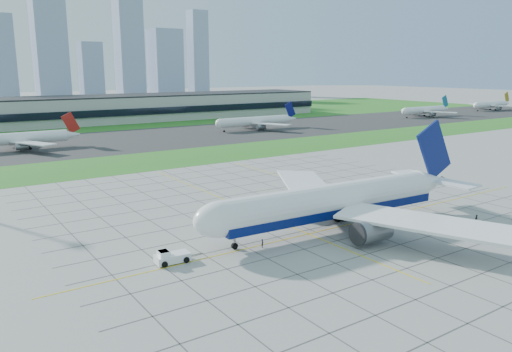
{
  "coord_description": "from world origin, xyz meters",
  "views": [
    {
      "loc": [
        -70.22,
        -72.39,
        31.21
      ],
      "look_at": [
        -6.53,
        21.12,
        7.0
      ],
      "focal_mm": 35.0,
      "sensor_mm": 36.0,
      "label": 1
    }
  ],
  "objects_px": {
    "pushback_tug": "(171,257)",
    "distant_jet_2": "(256,121)",
    "distant_jet_1": "(22,138)",
    "distant_jet_4": "(491,104)",
    "crew_near": "(262,243)",
    "distant_jet_3": "(425,110)",
    "airliner": "(334,202)",
    "crew_far": "(477,219)"
  },
  "relations": [
    {
      "from": "pushback_tug",
      "to": "distant_jet_2",
      "type": "distance_m",
      "value": 187.12
    },
    {
      "from": "crew_near",
      "to": "distant_jet_3",
      "type": "distance_m",
      "value": 276.65
    },
    {
      "from": "airliner",
      "to": "distant_jet_2",
      "type": "distance_m",
      "value": 169.23
    },
    {
      "from": "pushback_tug",
      "to": "distant_jet_4",
      "type": "height_order",
      "value": "distant_jet_4"
    },
    {
      "from": "distant_jet_3",
      "to": "distant_jet_4",
      "type": "height_order",
      "value": "same"
    },
    {
      "from": "airliner",
      "to": "crew_far",
      "type": "distance_m",
      "value": 31.33
    },
    {
      "from": "distant_jet_1",
      "to": "crew_near",
      "type": "bearing_deg",
      "value": -84.21
    },
    {
      "from": "crew_near",
      "to": "distant_jet_1",
      "type": "bearing_deg",
      "value": 49.97
    },
    {
      "from": "airliner",
      "to": "crew_far",
      "type": "relative_size",
      "value": 41.52
    },
    {
      "from": "distant_jet_1",
      "to": "pushback_tug",
      "type": "bearing_deg",
      "value": -90.74
    },
    {
      "from": "crew_near",
      "to": "distant_jet_1",
      "type": "distance_m",
      "value": 146.38
    },
    {
      "from": "airliner",
      "to": "distant_jet_1",
      "type": "xyz_separation_m",
      "value": [
        -32.65,
        144.68,
        -1.09
      ]
    },
    {
      "from": "airliner",
      "to": "distant_jet_3",
      "type": "height_order",
      "value": "airliner"
    },
    {
      "from": "pushback_tug",
      "to": "distant_jet_2",
      "type": "xyz_separation_m",
      "value": [
        116.47,
        146.42,
        3.46
      ]
    },
    {
      "from": "crew_near",
      "to": "crew_far",
      "type": "bearing_deg",
      "value": -61.44
    },
    {
      "from": "airliner",
      "to": "distant_jet_4",
      "type": "bearing_deg",
      "value": 29.28
    },
    {
      "from": "airliner",
      "to": "distant_jet_1",
      "type": "distance_m",
      "value": 148.32
    },
    {
      "from": "crew_near",
      "to": "crew_far",
      "type": "xyz_separation_m",
      "value": [
        45.66,
        -12.76,
        0.01
      ]
    },
    {
      "from": "crew_far",
      "to": "distant_jet_4",
      "type": "bearing_deg",
      "value": 37.04
    },
    {
      "from": "distant_jet_1",
      "to": "distant_jet_4",
      "type": "relative_size",
      "value": 0.95
    },
    {
      "from": "distant_jet_4",
      "to": "crew_far",
      "type": "bearing_deg",
      "value": -149.5
    },
    {
      "from": "crew_near",
      "to": "distant_jet_3",
      "type": "xyz_separation_m",
      "value": [
        235.33,
        145.4,
        3.7
      ]
    },
    {
      "from": "distant_jet_1",
      "to": "distant_jet_4",
      "type": "xyz_separation_m",
      "value": [
        338.82,
        5.6,
        0.0
      ]
    },
    {
      "from": "airliner",
      "to": "distant_jet_4",
      "type": "xyz_separation_m",
      "value": [
        306.17,
        150.28,
        -1.09
      ]
    },
    {
      "from": "distant_jet_4",
      "to": "pushback_tug",
      "type": "bearing_deg",
      "value": -156.43
    },
    {
      "from": "crew_far",
      "to": "distant_jet_3",
      "type": "distance_m",
      "value": 246.99
    },
    {
      "from": "pushback_tug",
      "to": "distant_jet_2",
      "type": "height_order",
      "value": "distant_jet_2"
    },
    {
      "from": "distant_jet_2",
      "to": "distant_jet_4",
      "type": "distance_m",
      "value": 224.21
    },
    {
      "from": "crew_near",
      "to": "distant_jet_2",
      "type": "bearing_deg",
      "value": 10.34
    },
    {
      "from": "pushback_tug",
      "to": "crew_near",
      "type": "bearing_deg",
      "value": -5.56
    },
    {
      "from": "distant_jet_4",
      "to": "distant_jet_3",
      "type": "bearing_deg",
      "value": -176.26
    },
    {
      "from": "airliner",
      "to": "distant_jet_3",
      "type": "relative_size",
      "value": 1.44
    },
    {
      "from": "distant_jet_2",
      "to": "crew_far",
      "type": "bearing_deg",
      "value": -108.52
    },
    {
      "from": "pushback_tug",
      "to": "distant_jet_1",
      "type": "relative_size",
      "value": 0.2
    },
    {
      "from": "distant_jet_1",
      "to": "distant_jet_3",
      "type": "bearing_deg",
      "value": -0.04
    },
    {
      "from": "crew_far",
      "to": "distant_jet_2",
      "type": "bearing_deg",
      "value": 78.02
    },
    {
      "from": "crew_far",
      "to": "distant_jet_4",
      "type": "relative_size",
      "value": 0.04
    },
    {
      "from": "distant_jet_1",
      "to": "distant_jet_4",
      "type": "distance_m",
      "value": 338.86
    },
    {
      "from": "crew_far",
      "to": "distant_jet_2",
      "type": "relative_size",
      "value": 0.03
    },
    {
      "from": "distant_jet_2",
      "to": "distant_jet_3",
      "type": "relative_size",
      "value": 1.07
    },
    {
      "from": "distant_jet_1",
      "to": "distant_jet_2",
      "type": "relative_size",
      "value": 0.88
    },
    {
      "from": "distant_jet_2",
      "to": "airliner",
      "type": "bearing_deg",
      "value": -118.97
    }
  ]
}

